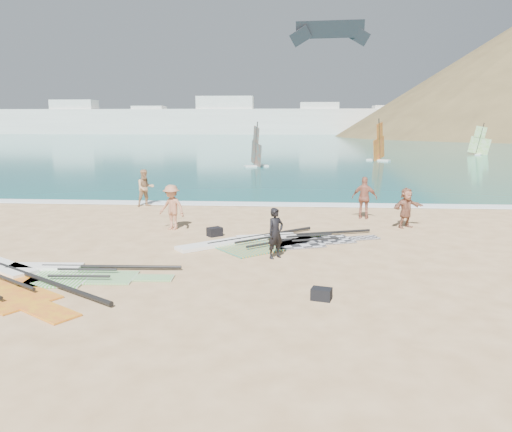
# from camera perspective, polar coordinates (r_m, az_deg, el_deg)

# --- Properties ---
(ground) EXTENTS (300.00, 300.00, 0.00)m
(ground) POSITION_cam_1_polar(r_m,az_deg,el_deg) (13.63, -3.26, -7.26)
(ground) COLOR #D6B07D
(ground) RESTS_ON ground
(sea) EXTENTS (300.00, 240.00, 0.06)m
(sea) POSITION_cam_1_polar(r_m,az_deg,el_deg) (144.92, 3.52, 9.10)
(sea) COLOR #0B4C52
(sea) RESTS_ON ground
(surf_line) EXTENTS (300.00, 1.20, 0.04)m
(surf_line) POSITION_cam_1_polar(r_m,az_deg,el_deg) (25.56, 0.27, 1.29)
(surf_line) COLOR white
(surf_line) RESTS_ON ground
(far_town) EXTENTS (160.00, 8.00, 12.00)m
(far_town) POSITION_cam_1_polar(r_m,az_deg,el_deg) (163.78, -1.99, 10.88)
(far_town) COLOR white
(far_town) RESTS_ON ground
(rig_grey) EXTENTS (5.27, 2.99, 0.20)m
(rig_grey) POSITION_cam_1_polar(r_m,az_deg,el_deg) (18.05, 4.73, -2.61)
(rig_grey) COLOR #232326
(rig_grey) RESTS_ON ground
(rig_green) EXTENTS (5.02, 2.00, 0.20)m
(rig_green) POSITION_cam_1_polar(r_m,az_deg,el_deg) (14.97, -20.14, -6.07)
(rig_green) COLOR green
(rig_green) RESTS_ON ground
(rig_orange) EXTENTS (5.28, 4.35, 0.20)m
(rig_orange) POSITION_cam_1_polar(r_m,az_deg,el_deg) (17.30, -1.21, -3.16)
(rig_orange) COLOR #FFA825
(rig_orange) RESTS_ON ground
(rig_red) EXTENTS (5.67, 4.96, 0.21)m
(rig_red) POSITION_cam_1_polar(r_m,az_deg,el_deg) (14.96, -26.65, -6.57)
(rig_red) COLOR #DF4829
(rig_red) RESTS_ON ground
(gear_bag_near) EXTENTS (0.64, 0.61, 0.33)m
(gear_bag_near) POSITION_cam_1_polar(r_m,az_deg,el_deg) (18.65, -4.74, -1.81)
(gear_bag_near) COLOR black
(gear_bag_near) RESTS_ON ground
(gear_bag_far) EXTENTS (0.55, 0.45, 0.29)m
(gear_bag_far) POSITION_cam_1_polar(r_m,az_deg,el_deg) (12.20, 7.49, -8.83)
(gear_bag_far) COLOR black
(gear_bag_far) RESTS_ON ground
(person_wetsuit) EXTENTS (0.69, 0.67, 1.59)m
(person_wetsuit) POSITION_cam_1_polar(r_m,az_deg,el_deg) (15.51, 2.25, -1.97)
(person_wetsuit) COLOR black
(person_wetsuit) RESTS_ON ground
(beachgoer_left) EXTENTS (1.14, 1.08, 1.86)m
(beachgoer_left) POSITION_cam_1_polar(r_m,az_deg,el_deg) (25.64, -12.54, 3.16)
(beachgoer_left) COLOR tan
(beachgoer_left) RESTS_ON ground
(beachgoer_mid) EXTENTS (1.32, 1.07, 1.78)m
(beachgoer_mid) POSITION_cam_1_polar(r_m,az_deg,el_deg) (19.86, -9.61, 0.99)
(beachgoer_mid) COLOR #AE7052
(beachgoer_mid) RESTS_ON ground
(beachgoer_back) EXTENTS (1.17, 0.72, 1.85)m
(beachgoer_back) POSITION_cam_1_polar(r_m,az_deg,el_deg) (22.27, 12.30, 2.04)
(beachgoer_back) COLOR #A8634C
(beachgoer_back) RESTS_ON ground
(beachgoer_right) EXTENTS (1.53, 1.20, 1.62)m
(beachgoer_right) POSITION_cam_1_polar(r_m,az_deg,el_deg) (20.84, 16.78, 0.92)
(beachgoer_right) COLOR #9A6047
(beachgoer_right) RESTS_ON ground
(windsurfer_left) EXTENTS (2.38, 2.61, 4.21)m
(windsurfer_left) POSITION_cam_1_polar(r_m,az_deg,el_deg) (46.65, 0.02, 7.13)
(windsurfer_left) COLOR white
(windsurfer_left) RESTS_ON ground
(windsurfer_centre) EXTENTS (2.49, 2.60, 4.55)m
(windsurfer_centre) POSITION_cam_1_polar(r_m,az_deg,el_deg) (55.42, 13.87, 7.48)
(windsurfer_centre) COLOR white
(windsurfer_centre) RESTS_ON ground
(windsurfer_right) EXTENTS (2.46, 2.26, 4.03)m
(windsurfer_right) POSITION_cam_1_polar(r_m,az_deg,el_deg) (69.33, 24.17, 7.36)
(windsurfer_right) COLOR white
(windsurfer_right) RESTS_ON ground
(kitesurf_kite) EXTENTS (8.90, 1.56, 2.74)m
(kitesurf_kite) POSITION_cam_1_polar(r_m,az_deg,el_deg) (58.83, 8.44, 20.16)
(kitesurf_kite) COLOR black
(kitesurf_kite) RESTS_ON ground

